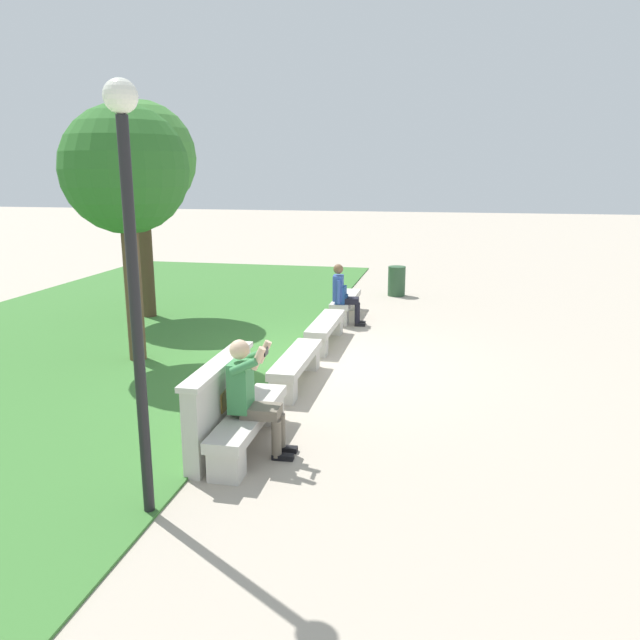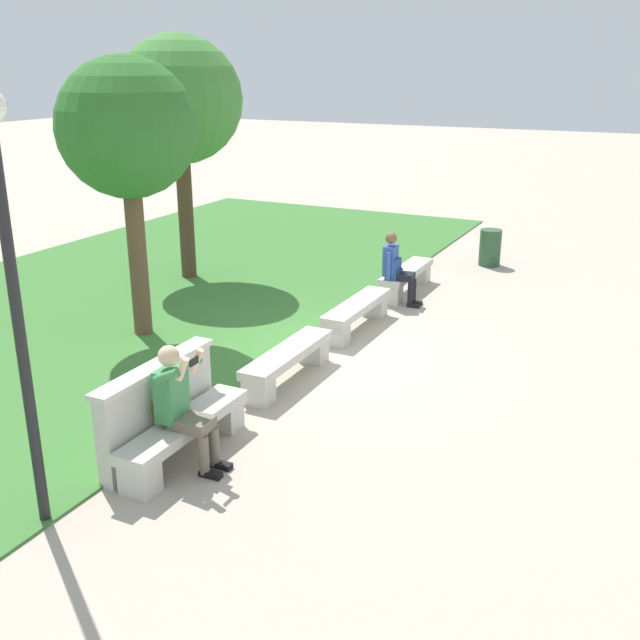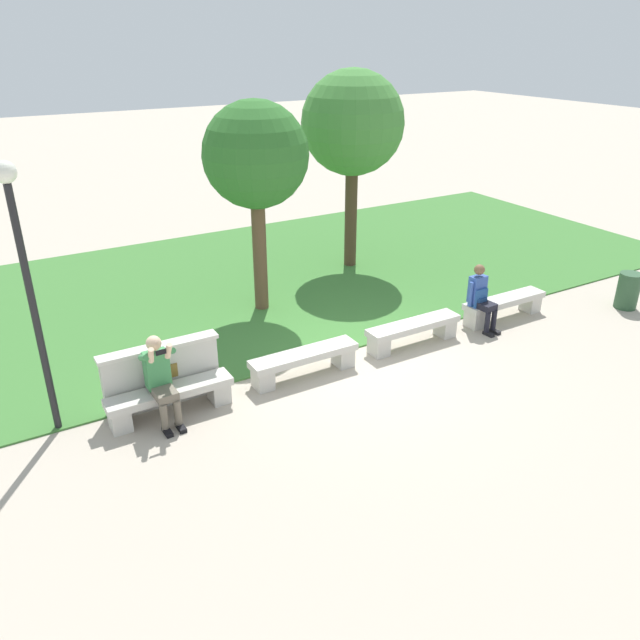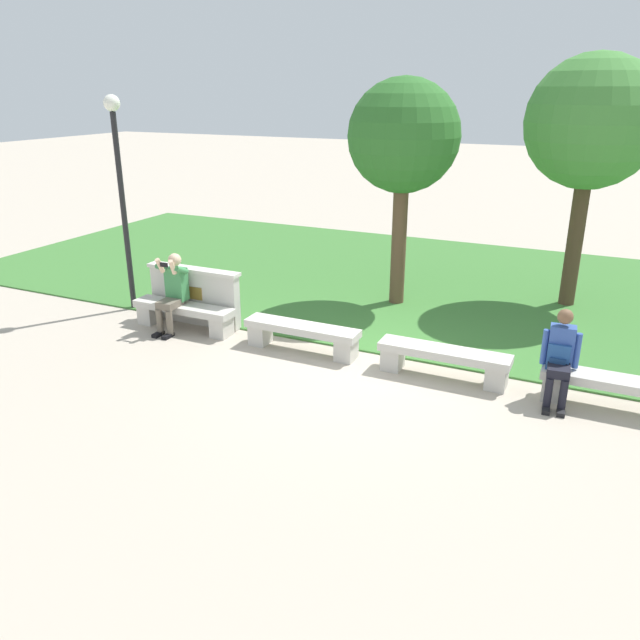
# 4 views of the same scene
# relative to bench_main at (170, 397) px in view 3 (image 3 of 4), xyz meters

# --- Properties ---
(ground_plane) EXTENTS (80.00, 80.00, 0.00)m
(ground_plane) POSITION_rel_bench_main_xyz_m (3.39, 0.00, -0.30)
(ground_plane) COLOR #B2A593
(grass_strip) EXTENTS (20.66, 8.00, 0.03)m
(grass_strip) POSITION_rel_bench_main_xyz_m (3.39, 4.38, -0.28)
(grass_strip) COLOR #3D7533
(grass_strip) RESTS_ON ground
(bench_main) EXTENTS (1.87, 0.40, 0.45)m
(bench_main) POSITION_rel_bench_main_xyz_m (0.00, 0.00, 0.00)
(bench_main) COLOR beige
(bench_main) RESTS_ON ground
(bench_near) EXTENTS (1.87, 0.40, 0.45)m
(bench_near) POSITION_rel_bench_main_xyz_m (2.26, 0.00, 0.00)
(bench_near) COLOR beige
(bench_near) RESTS_ON ground
(bench_mid) EXTENTS (1.87, 0.40, 0.45)m
(bench_mid) POSITION_rel_bench_main_xyz_m (4.53, 0.00, 0.00)
(bench_mid) COLOR beige
(bench_mid) RESTS_ON ground
(bench_far) EXTENTS (1.87, 0.40, 0.45)m
(bench_far) POSITION_rel_bench_main_xyz_m (6.79, 0.00, 0.00)
(bench_far) COLOR beige
(bench_far) RESTS_ON ground
(backrest_wall_with_plaque) EXTENTS (1.80, 0.24, 1.01)m
(backrest_wall_with_plaque) POSITION_rel_bench_main_xyz_m (0.00, 0.34, 0.22)
(backrest_wall_with_plaque) COLOR beige
(backrest_wall_with_plaque) RESTS_ON ground
(person_photographer) EXTENTS (0.48, 0.73, 1.32)m
(person_photographer) POSITION_rel_bench_main_xyz_m (-0.13, -0.08, 0.44)
(person_photographer) COLOR black
(person_photographer) RESTS_ON ground
(person_distant) EXTENTS (0.48, 0.69, 1.26)m
(person_distant) POSITION_rel_bench_main_xyz_m (6.06, -0.07, 0.37)
(person_distant) COLOR black
(person_distant) RESTS_ON ground
(backpack) EXTENTS (0.28, 0.24, 0.43)m
(backpack) POSITION_rel_bench_main_xyz_m (6.04, -0.03, 0.33)
(backpack) COLOR #234C8C
(backpack) RESTS_ON bench_far
(tree_behind_wall) EXTENTS (2.32, 2.32, 4.52)m
(tree_behind_wall) POSITION_rel_bench_main_xyz_m (5.85, 4.16, 3.03)
(tree_behind_wall) COLOR #4C3826
(tree_behind_wall) RESTS_ON ground
(tree_left_background) EXTENTS (2.00, 2.00, 4.13)m
(tree_left_background) POSITION_rel_bench_main_xyz_m (2.86, 2.88, 2.78)
(tree_left_background) COLOR brown
(tree_left_background) RESTS_ON ground
(trash_bin) EXTENTS (0.44, 0.44, 0.75)m
(trash_bin) POSITION_rel_bench_main_xyz_m (9.38, -0.88, 0.08)
(trash_bin) COLOR #2D5133
(trash_bin) RESTS_ON ground
(lamp_post) EXTENTS (0.28, 0.28, 3.82)m
(lamp_post) POSITION_rel_bench_main_xyz_m (-1.53, 0.48, 2.20)
(lamp_post) COLOR black
(lamp_post) RESTS_ON ground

